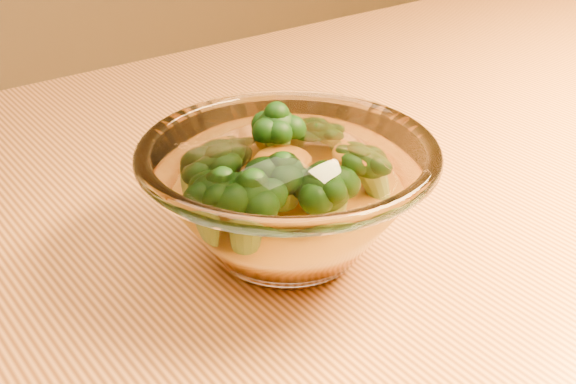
{
  "coord_description": "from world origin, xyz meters",
  "views": [
    {
      "loc": [
        -0.37,
        -0.37,
        1.04
      ],
      "look_at": [
        -0.11,
        -0.01,
        0.8
      ],
      "focal_mm": 50.0,
      "sensor_mm": 36.0,
      "label": 1
    }
  ],
  "objects": [
    {
      "name": "broccoli_heap",
      "position": [
        -0.11,
        -0.0,
        0.81
      ],
      "size": [
        0.13,
        0.11,
        0.07
      ],
      "color": "black",
      "rests_on": "cheese_sauce"
    },
    {
      "name": "cheese_sauce",
      "position": [
        -0.11,
        -0.01,
        0.78
      ],
      "size": [
        0.11,
        0.11,
        0.03
      ],
      "primitive_type": "ellipsoid",
      "color": "#D95B12",
      "rests_on": "glass_bowl"
    },
    {
      "name": "table",
      "position": [
        0.0,
        0.0,
        0.65
      ],
      "size": [
        1.2,
        0.8,
        0.75
      ],
      "color": "#DA8941",
      "rests_on": "ground"
    },
    {
      "name": "glass_bowl",
      "position": [
        -0.11,
        -0.01,
        0.79
      ],
      "size": [
        0.19,
        0.19,
        0.08
      ],
      "color": "white",
      "rests_on": "table"
    }
  ]
}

